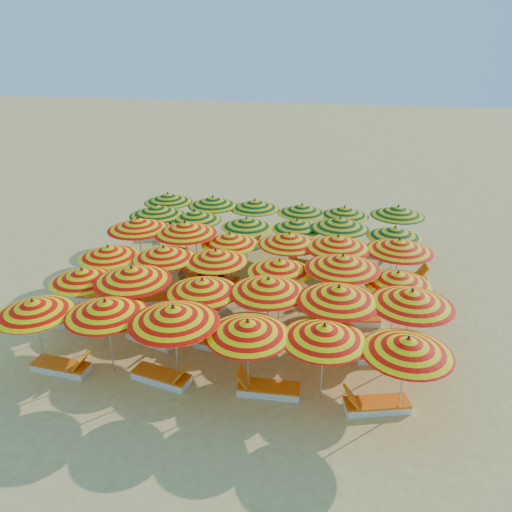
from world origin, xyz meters
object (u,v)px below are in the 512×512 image
umbrella_7 (132,274)px  umbrella_19 (185,228)px  lounger_11 (204,303)px  beachgoer_b (181,289)px  lounger_2 (267,388)px  umbrella_21 (289,239)px  lounger_16 (407,298)px  lounger_5 (153,338)px  umbrella_17 (398,278)px  lounger_6 (219,344)px  lounger_19 (405,277)px  umbrella_12 (108,252)px  lounger_1 (163,377)px  umbrella_18 (138,224)px  lounger_13 (202,277)px  umbrella_4 (324,332)px  lounger_14 (219,280)px  umbrella_26 (247,222)px  lounger_12 (353,319)px  umbrella_30 (168,198)px  lounger_0 (62,366)px  lounger_7 (252,342)px  lounger_9 (99,296)px  umbrella_8 (202,286)px  umbrella_16 (343,262)px  lounger_20 (161,236)px  lounger_22 (381,251)px  umbrella_2 (174,315)px  lounger_4 (77,319)px  umbrella_11 (412,298)px  umbrella_3 (248,328)px  lounger_10 (156,299)px  beachgoer_a (343,276)px  umbrella_1 (106,308)px  umbrella_0 (33,307)px  umbrella_33 (302,209)px  umbrella_25 (195,215)px  umbrella_10 (339,294)px  umbrella_20 (230,239)px  umbrella_5 (408,346)px  umbrella_14 (216,256)px  umbrella_34 (344,211)px  lounger_21 (244,244)px  lounger_8 (382,355)px  umbrella_22 (338,242)px  lounger_15 (348,296)px  umbrella_9 (268,285)px  lounger_17 (209,260)px  umbrella_28 (340,223)px  umbrella_29 (395,232)px  umbrella_6 (82,275)px  umbrella_23 (399,245)px  umbrella_35 (398,211)px

umbrella_7 → umbrella_19: size_ratio=0.99×
lounger_11 → beachgoer_b: 0.97m
lounger_2 → umbrella_21: bearing=-90.0°
umbrella_19 → lounger_16: 8.73m
lounger_5 → umbrella_17: bearing=34.0°
lounger_6 → lounger_19: (6.04, 6.13, 0.00)m
umbrella_12 → lounger_1: bearing=-49.4°
umbrella_18 → lounger_13: bearing=1.0°
umbrella_4 → lounger_14: size_ratio=1.64×
umbrella_26 → lounger_12: bearing=-39.6°
umbrella_30 → lounger_6: bearing=-60.4°
lounger_0 → lounger_7: bearing=28.5°
umbrella_30 → lounger_9: (-0.48, -6.23, -1.96)m
umbrella_8 → umbrella_16: umbrella_16 is taller
lounger_6 → lounger_9: same height
lounger_20 → lounger_22: size_ratio=1.02×
umbrella_2 → lounger_4: (-4.54, 2.42, -2.13)m
umbrella_2 → umbrella_11: bearing=19.9°
umbrella_19 → umbrella_3: bearing=-58.3°
lounger_10 → beachgoer_a: (6.70, 2.21, 0.56)m
lounger_9 → umbrella_1: bearing=113.5°
umbrella_30 → lounger_0: 10.63m
umbrella_0 → lounger_16: bearing=30.3°
lounger_6 → beachgoer_a: 5.85m
umbrella_33 → lounger_20: 7.07m
umbrella_7 → umbrella_25: bearing=89.8°
umbrella_3 → umbrella_7: 4.64m
umbrella_10 → umbrella_20: bearing=136.2°
umbrella_5 → umbrella_14: 7.52m
umbrella_34 → lounger_21: size_ratio=1.45×
lounger_8 → umbrella_1: bearing=1.0°
umbrella_14 → lounger_7: size_ratio=1.33×
umbrella_10 → umbrella_22: bearing=93.4°
umbrella_4 → lounger_22: umbrella_4 is taller
umbrella_21 → lounger_15: (2.29, -0.29, -2.00)m
umbrella_4 → umbrella_9: 2.81m
lounger_4 → beachgoer_b: bearing=-170.4°
lounger_8 → lounger_15: 3.75m
umbrella_9 → umbrella_34: 8.21m
lounger_17 → lounger_2: bearing=-76.6°
umbrella_14 → umbrella_19: bearing=133.4°
lounger_7 → umbrella_8: bearing=168.9°
umbrella_28 → lounger_14: bearing=-155.5°
umbrella_29 → lounger_21: 7.12m
umbrella_7 → lounger_21: (1.68, 8.12, -2.12)m
umbrella_14 → umbrella_19: size_ratio=0.93×
umbrella_6 → lounger_11: umbrella_6 is taller
umbrella_23 → lounger_4: size_ratio=1.62×
lounger_15 → lounger_17: size_ratio=0.98×
umbrella_9 → umbrella_35: (4.18, 8.09, -0.05)m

